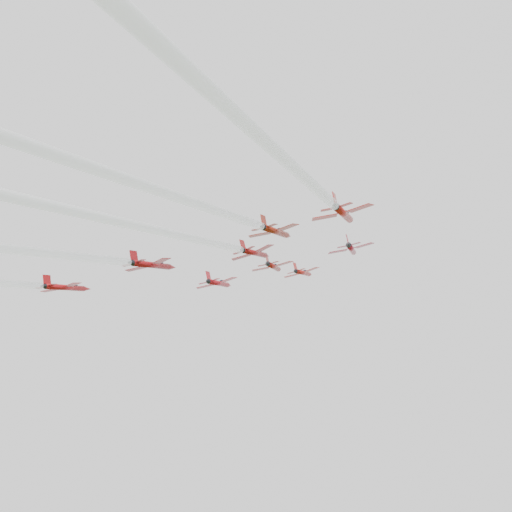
% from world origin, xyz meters
% --- Properties ---
extents(jet_lead, '(9.70, 12.79, 6.88)m').
position_xyz_m(jet_lead, '(-0.22, 29.82, 166.06)').
color(jet_lead, '#B01610').
extents(jet_row2_left, '(10.61, 13.99, 7.53)m').
position_xyz_m(jet_row2_left, '(-16.32, 15.06, 159.02)').
color(jet_row2_left, '#B21019').
extents(jet_row2_center, '(9.77, 12.89, 6.94)m').
position_xyz_m(jet_row2_center, '(-0.91, 13.08, 158.06)').
color(jet_row2_center, maroon).
extents(jet_row2_right, '(10.33, 13.62, 7.33)m').
position_xyz_m(jet_row2_right, '(16.54, 16.49, 159.70)').
color(jet_row2_right, maroon).
extents(jet_center, '(9.17, 90.11, 43.85)m').
position_xyz_m(jet_center, '(2.75, -43.98, 130.76)').
color(jet_center, maroon).
extents(jet_rear_right, '(9.23, 90.74, 44.16)m').
position_xyz_m(jet_rear_right, '(11.88, -54.73, 125.62)').
color(jet_rear_right, maroon).
extents(jet_rear_farright, '(10.46, 102.84, 50.05)m').
position_xyz_m(jet_rear_farright, '(23.58, -58.89, 123.64)').
color(jet_rear_farright, '#AF1710').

